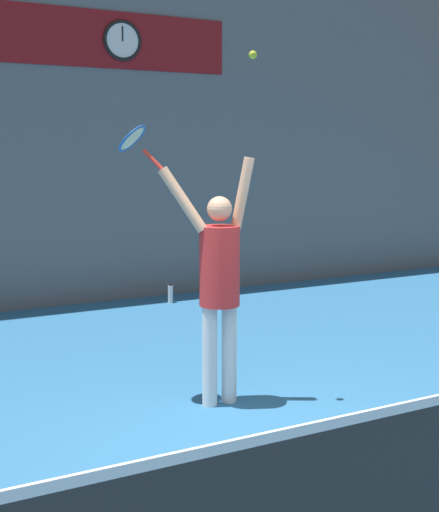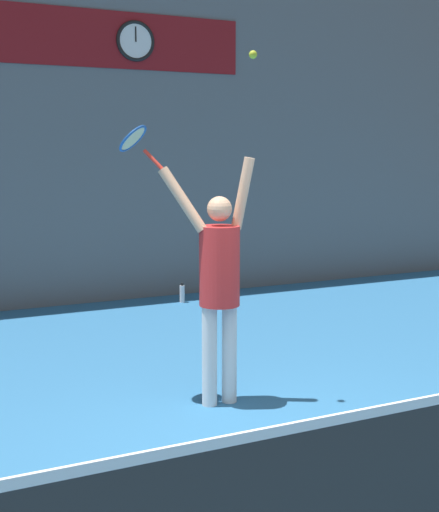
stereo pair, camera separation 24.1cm
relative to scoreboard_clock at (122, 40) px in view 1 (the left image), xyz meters
name	(u,v)px [view 1 (the left image)]	position (x,y,z in m)	size (l,w,h in m)	color
ground_plane	(300,478)	(-1.09, -6.06, -3.73)	(18.00, 18.00, 0.00)	teal
back_wall	(47,128)	(-1.09, 0.08, -1.23)	(18.00, 0.10, 5.00)	slate
sponsor_banner	(45,35)	(-1.09, 0.02, 0.00)	(5.40, 0.02, 0.78)	maroon
scoreboard_clock	(122,40)	(0.00, 0.00, 0.00)	(0.57, 0.05, 0.57)	white
court_net	(434,480)	(-1.09, -7.26, -3.23)	(6.27, 0.07, 1.06)	#333333
tennis_player	(219,277)	(-0.89, -4.53, -2.61)	(0.79, 0.45, 2.13)	white
tennis_racket	(134,140)	(-1.49, -4.15, -1.46)	(0.40, 0.38, 0.38)	red
tennis_ball	(253,55)	(-0.64, -4.65, -0.77)	(0.07, 0.07, 0.07)	#CCDB2D
water_bottle	(170,294)	(0.46, -0.53, -3.60)	(0.07, 0.07, 0.29)	silver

